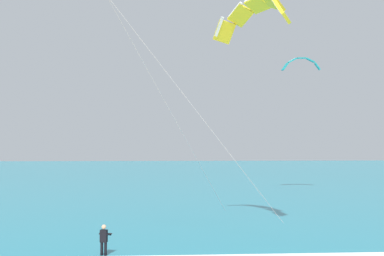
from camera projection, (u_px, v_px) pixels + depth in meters
name	position (u px, v px, depth m)	size (l,w,h in m)	color
sea	(180.00, 174.00, 77.48)	(200.00, 120.00, 0.20)	teal
kitesurfer	(104.00, 240.00, 19.82)	(0.62, 0.61, 1.69)	black
kite_primary	(253.00, 13.00, 25.72)	(10.35, 7.26, 13.78)	yellow
kite_distant	(301.00, 62.00, 45.77)	(4.36, 1.26, 1.55)	teal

